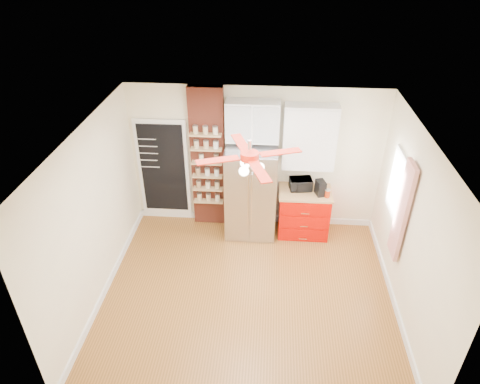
# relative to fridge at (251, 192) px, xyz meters

# --- Properties ---
(floor) EXTENTS (4.50, 4.50, 0.00)m
(floor) POSITION_rel_fridge_xyz_m (0.05, -1.63, -0.88)
(floor) COLOR #995E27
(floor) RESTS_ON ground
(ceiling) EXTENTS (4.50, 4.50, 0.00)m
(ceiling) POSITION_rel_fridge_xyz_m (0.05, -1.63, 1.83)
(ceiling) COLOR white
(ceiling) RESTS_ON wall_back
(wall_back) EXTENTS (4.50, 0.02, 2.70)m
(wall_back) POSITION_rel_fridge_xyz_m (0.05, 0.37, 0.48)
(wall_back) COLOR beige
(wall_back) RESTS_ON floor
(wall_front) EXTENTS (4.50, 0.02, 2.70)m
(wall_front) POSITION_rel_fridge_xyz_m (0.05, -3.63, 0.48)
(wall_front) COLOR beige
(wall_front) RESTS_ON floor
(wall_left) EXTENTS (0.02, 4.00, 2.70)m
(wall_left) POSITION_rel_fridge_xyz_m (-2.20, -1.63, 0.48)
(wall_left) COLOR beige
(wall_left) RESTS_ON floor
(wall_right) EXTENTS (0.02, 4.00, 2.70)m
(wall_right) POSITION_rel_fridge_xyz_m (2.30, -1.63, 0.48)
(wall_right) COLOR beige
(wall_right) RESTS_ON floor
(chalkboard) EXTENTS (0.95, 0.05, 1.95)m
(chalkboard) POSITION_rel_fridge_xyz_m (-1.65, 0.33, 0.23)
(chalkboard) COLOR white
(chalkboard) RESTS_ON wall_back
(brick_pillar) EXTENTS (0.60, 0.16, 2.70)m
(brick_pillar) POSITION_rel_fridge_xyz_m (-0.80, 0.29, 0.48)
(brick_pillar) COLOR brown
(brick_pillar) RESTS_ON floor
(fridge) EXTENTS (0.90, 0.70, 1.75)m
(fridge) POSITION_rel_fridge_xyz_m (0.00, 0.00, 0.00)
(fridge) COLOR #B7B7BD
(fridge) RESTS_ON floor
(upper_glass_cabinet) EXTENTS (0.90, 0.35, 0.70)m
(upper_glass_cabinet) POSITION_rel_fridge_xyz_m (0.00, 0.20, 1.27)
(upper_glass_cabinet) COLOR white
(upper_glass_cabinet) RESTS_ON wall_back
(red_cabinet) EXTENTS (0.94, 0.64, 0.90)m
(red_cabinet) POSITION_rel_fridge_xyz_m (0.97, 0.05, -0.42)
(red_cabinet) COLOR #C70800
(red_cabinet) RESTS_ON floor
(upper_shelf_unit) EXTENTS (0.90, 0.30, 1.15)m
(upper_shelf_unit) POSITION_rel_fridge_xyz_m (0.97, 0.22, 1.00)
(upper_shelf_unit) COLOR white
(upper_shelf_unit) RESTS_ON wall_back
(window) EXTENTS (0.04, 0.75, 1.05)m
(window) POSITION_rel_fridge_xyz_m (2.28, -0.73, 0.68)
(window) COLOR white
(window) RESTS_ON wall_right
(curtain) EXTENTS (0.06, 0.40, 1.55)m
(curtain) POSITION_rel_fridge_xyz_m (2.23, -1.28, 0.57)
(curtain) COLOR red
(curtain) RESTS_ON wall_right
(ceiling_fan) EXTENTS (1.40, 1.40, 0.44)m
(ceiling_fan) POSITION_rel_fridge_xyz_m (0.05, -1.63, 1.55)
(ceiling_fan) COLOR silver
(ceiling_fan) RESTS_ON ceiling
(toaster_oven) EXTENTS (0.43, 0.32, 0.22)m
(toaster_oven) POSITION_rel_fridge_xyz_m (0.88, 0.12, 0.13)
(toaster_oven) COLOR black
(toaster_oven) RESTS_ON red_cabinet
(coffee_maker) EXTENTS (0.20, 0.24, 0.27)m
(coffee_maker) POSITION_rel_fridge_xyz_m (1.21, -0.03, 0.16)
(coffee_maker) COLOR black
(coffee_maker) RESTS_ON red_cabinet
(canister_left) EXTENTS (0.11, 0.11, 0.14)m
(canister_left) POSITION_rel_fridge_xyz_m (1.33, -0.10, 0.09)
(canister_left) COLOR #A42909
(canister_left) RESTS_ON red_cabinet
(canister_right) EXTENTS (0.12, 0.12, 0.14)m
(canister_right) POSITION_rel_fridge_xyz_m (1.26, 0.02, 0.09)
(canister_right) COLOR red
(canister_right) RESTS_ON red_cabinet
(pantry_jar_oats) EXTENTS (0.11, 0.11, 0.14)m
(pantry_jar_oats) POSITION_rel_fridge_xyz_m (-0.89, 0.16, 0.57)
(pantry_jar_oats) COLOR beige
(pantry_jar_oats) RESTS_ON brick_pillar
(pantry_jar_beans) EXTENTS (0.11, 0.11, 0.14)m
(pantry_jar_beans) POSITION_rel_fridge_xyz_m (-0.63, 0.17, 0.57)
(pantry_jar_beans) COLOR brown
(pantry_jar_beans) RESTS_ON brick_pillar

